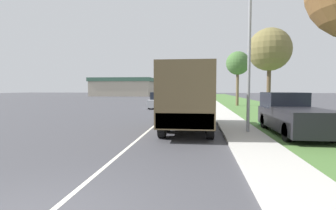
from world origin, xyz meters
TOP-DOWN VIEW (x-y plane):
  - ground_plane at (0.00, 40.00)m, footprint 180.00×180.00m
  - lane_centre_stripe at (0.00, 40.00)m, footprint 0.12×120.00m
  - sidewalk_right at (4.50, 40.00)m, footprint 1.80×120.00m
  - grass_strip_right at (8.90, 40.00)m, footprint 7.00×120.00m
  - military_truck at (1.97, 9.44)m, footprint 2.33×6.80m
  - car_nearest_ahead at (-1.73, 24.29)m, footprint 1.86×4.53m
  - car_second_ahead at (-1.71, 40.22)m, footprint 1.90×4.28m
  - pickup_truck at (6.82, 9.25)m, footprint 1.97×5.53m
  - lamp_post at (4.56, 8.77)m, footprint 1.69×0.24m
  - tree_mid_right at (8.39, 19.58)m, footprint 3.59×3.59m
  - tree_far_right at (7.21, 29.47)m, footprint 2.85×2.85m
  - utility_box at (6.20, 11.73)m, footprint 0.55×0.45m
  - building_distant at (-19.14, 69.90)m, footprint 17.43×10.67m

SIDE VIEW (x-z plane):
  - ground_plane at x=0.00m, z-range 0.00..0.00m
  - lane_centre_stripe at x=0.00m, z-range 0.00..0.00m
  - grass_strip_right at x=8.90m, z-range 0.00..0.02m
  - sidewalk_right at x=4.50m, z-range 0.00..0.12m
  - utility_box at x=6.20m, z-range 0.02..0.72m
  - car_second_ahead at x=-1.71m, z-range -0.07..1.43m
  - car_nearest_ahead at x=-1.73m, z-range -0.09..1.62m
  - pickup_truck at x=6.82m, z-range -0.05..1.84m
  - military_truck at x=1.97m, z-range 0.13..3.33m
  - building_distant at x=-19.14m, z-range 0.03..5.18m
  - lamp_post at x=4.56m, z-range 0.81..8.78m
  - tree_far_right at x=7.21m, z-range 1.84..8.47m
  - tree_mid_right at x=8.39m, z-range 1.78..8.95m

